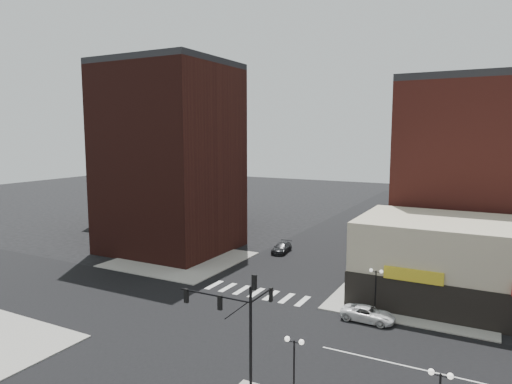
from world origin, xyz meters
The scene contains 14 objects.
ground centered at (0.00, 0.00, 0.00)m, with size 240.00×240.00×0.00m, color black.
road_ew centered at (0.00, 0.00, 0.01)m, with size 200.00×14.00×0.02m, color black.
road_ns centered at (0.00, 0.00, 0.01)m, with size 14.00×200.00×0.02m, color black.
sidewalk_nw centered at (-14.50, 14.50, 0.06)m, with size 15.00×15.00×0.12m, color gray.
sidewalk_ne centered at (14.50, 14.50, 0.06)m, with size 15.00×15.00×0.12m, color gray.
building_nw centered at (-19.00, 18.50, 12.50)m, with size 16.00×15.00×25.00m, color #381612.
building_nw_low centered at (-32.00, 34.00, 6.00)m, with size 20.00×18.00×12.00m, color #381612.
building_ne_midrise centered at (19.00, 29.50, 11.00)m, with size 18.00×15.00×22.00m, color maroon.
building_ne_row centered at (21.00, 15.00, 3.30)m, with size 24.20×12.20×8.00m.
traffic_signal centered at (7.24, -7.83, 4.96)m, with size 5.59×3.09×7.77m.
street_lamp_se_a centered at (11.00, -8.00, 3.29)m, with size 1.22×0.32×4.16m.
street_lamp_ne centered at (12.00, 8.00, 3.29)m, with size 1.22×0.32×4.16m.
white_suv centered at (11.76, 6.50, 0.64)m, with size 2.13×4.61×1.28m, color white.
dark_sedan_north centered at (-4.47, 23.89, 0.67)m, with size 1.87×4.60×1.33m, color black.
Camera 1 is at (20.89, -31.44, 16.13)m, focal length 32.00 mm.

